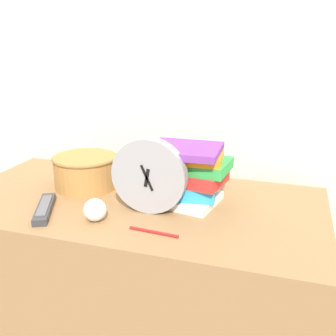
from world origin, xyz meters
name	(u,v)px	position (x,y,z in m)	size (l,w,h in m)	color
wall_back	(169,41)	(0.00, 0.66, 1.20)	(6.00, 0.04, 2.40)	silver
desk	(137,296)	(0.00, 0.30, 0.36)	(1.18, 0.59, 0.72)	olive
desk_clock	(149,176)	(0.08, 0.23, 0.83)	(0.22, 0.04, 0.22)	#99999E
book_stack	(187,173)	(0.16, 0.34, 0.81)	(0.25, 0.20, 0.18)	white
basket	(86,170)	(-0.20, 0.36, 0.78)	(0.22, 0.22, 0.11)	#B27A3D
tv_remote	(44,209)	(-0.22, 0.13, 0.73)	(0.12, 0.20, 0.02)	#333338
crumpled_paper_ball	(95,210)	(-0.05, 0.13, 0.75)	(0.06, 0.06, 0.06)	white
pen	(154,232)	(0.13, 0.11, 0.72)	(0.14, 0.02, 0.01)	#B21E1E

